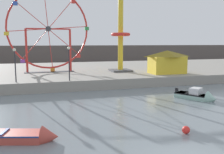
% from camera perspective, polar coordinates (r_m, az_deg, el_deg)
% --- Properties ---
extents(quay_promenade, '(110.00, 25.47, 1.10)m').
position_cam_1_polar(quay_promenade, '(38.69, -7.62, 1.17)').
color(quay_promenade, gray).
rests_on(quay_promenade, ground_plane).
extents(distant_town_skyline, '(140.00, 3.00, 4.40)m').
position_cam_1_polar(distant_town_skyline, '(64.49, -11.21, 5.24)').
color(distant_town_skyline, '#564C47').
rests_on(distant_town_skyline, ground_plane).
extents(motorboat_seafoam, '(3.02, 3.81, 1.44)m').
position_cam_1_polar(motorboat_seafoam, '(23.48, 19.46, -4.19)').
color(motorboat_seafoam, '#93BCAD').
rests_on(motorboat_seafoam, ground_plane).
extents(motorboat_faded_red, '(4.19, 2.19, 1.11)m').
position_cam_1_polar(motorboat_faded_red, '(13.85, -19.55, -12.81)').
color(motorboat_faded_red, '#B24238').
rests_on(motorboat_faded_red, ground_plane).
extents(ferris_wheel_red_frame, '(10.91, 1.20, 11.10)m').
position_cam_1_polar(ferris_wheel_red_frame, '(34.29, -14.57, 10.40)').
color(ferris_wheel_red_frame, red).
rests_on(ferris_wheel_red_frame, quay_promenade).
extents(drop_tower_yellow_tower, '(2.80, 2.80, 11.30)m').
position_cam_1_polar(drop_tower_yellow_tower, '(34.28, 1.99, 9.19)').
color(drop_tower_yellow_tower, gold).
rests_on(drop_tower_yellow_tower, quay_promenade).
extents(carnival_booth_yellow_awning, '(4.83, 2.90, 2.98)m').
position_cam_1_polar(carnival_booth_yellow_awning, '(32.73, 12.65, 3.54)').
color(carnival_booth_yellow_awning, yellow).
rests_on(carnival_booth_yellow_awning, quay_promenade).
extents(promenade_lamp_near, '(0.32, 0.32, 3.58)m').
position_cam_1_polar(promenade_lamp_near, '(25.99, -9.93, 4.32)').
color(promenade_lamp_near, '#2D2D33').
rests_on(promenade_lamp_near, quay_promenade).
extents(promenade_lamp_far, '(0.32, 0.32, 3.42)m').
position_cam_1_polar(promenade_lamp_far, '(26.40, -21.58, 3.75)').
color(promenade_lamp_far, '#2D2D33').
rests_on(promenade_lamp_far, quay_promenade).
extents(mooring_buoy_orange, '(0.44, 0.44, 0.44)m').
position_cam_1_polar(mooring_buoy_orange, '(14.66, 16.77, -11.67)').
color(mooring_buoy_orange, red).
rests_on(mooring_buoy_orange, ground_plane).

